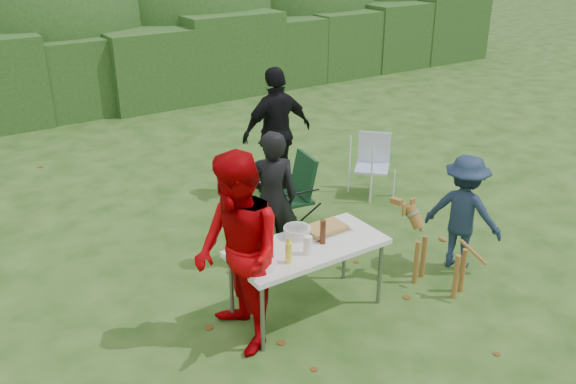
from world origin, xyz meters
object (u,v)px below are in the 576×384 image
person_red_jacket (238,254)px  child (463,213)px  folding_table (308,250)px  ketchup_bottle (270,250)px  dog (441,251)px  lawn_chair (372,165)px  person_black_puffy (277,132)px  paper_towel_roll (246,245)px  person_cook (272,200)px  beer_bottle (323,232)px  camping_chair (287,194)px  mustard_bottle (289,253)px

person_red_jacket → child: (2.70, -0.15, -0.26)m
folding_table → ketchup_bottle: size_ratio=6.82×
dog → lawn_chair: 2.46m
person_black_puffy → dog: bearing=92.5°
person_red_jacket → ketchup_bottle: size_ratio=8.29×
dog → paper_towel_roll: bearing=58.7°
folding_table → child: child is taller
person_cook → person_black_puffy: person_black_puffy is taller
person_cook → person_black_puffy: 1.97m
paper_towel_roll → person_cook: bearing=46.6°
person_red_jacket → beer_bottle: size_ratio=7.60×
person_cook → paper_towel_roll: bearing=67.0°
paper_towel_roll → person_red_jacket: bearing=-136.0°
camping_chair → person_red_jacket: bearing=55.6°
person_cook → lawn_chair: (2.19, 0.86, -0.35)m
camping_chair → ketchup_bottle: camping_chair is taller
folding_table → child: bearing=-6.2°
person_cook → beer_bottle: size_ratio=6.50×
person_red_jacket → paper_towel_roll: 0.26m
person_cook → beer_bottle: person_cook is taller
child → dog: bearing=85.3°
person_black_puffy → camping_chair: size_ratio=1.85×
beer_bottle → camping_chair: bearing=67.6°
child → lawn_chair: child is taller
folding_table → camping_chair: camping_chair is taller
person_red_jacket → dog: person_red_jacket is taller
person_black_puffy → paper_towel_roll: 3.15m
person_black_puffy → ketchup_bottle: person_black_puffy is taller
folding_table → mustard_bottle: mustard_bottle is taller
person_red_jacket → beer_bottle: 0.92m
ketchup_bottle → beer_bottle: bearing=-0.1°
folding_table → mustard_bottle: 0.40m
dog → camping_chair: camping_chair is taller
child → person_black_puffy: bearing=-13.5°
person_red_jacket → ketchup_bottle: bearing=98.8°
dog → camping_chair: size_ratio=0.92×
child → camping_chair: 2.10m
ketchup_bottle → person_black_puffy: bearing=56.2°
child → ketchup_bottle: (-2.36, 0.16, 0.20)m
paper_towel_roll → folding_table: bearing=-11.1°
dog → mustard_bottle: 1.79m
dog → beer_bottle: size_ratio=3.73×
mustard_bottle → person_red_jacket: bearing=166.2°
camping_chair → beer_bottle: beer_bottle is taller
camping_chair → lawn_chair: size_ratio=1.13×
folding_table → lawn_chair: 3.04m
person_black_puffy → ketchup_bottle: 3.19m
dog → mustard_bottle: size_ratio=4.48×
folding_table → person_black_puffy: (1.33, 2.60, 0.21)m
ketchup_bottle → paper_towel_roll: size_ratio=0.85×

